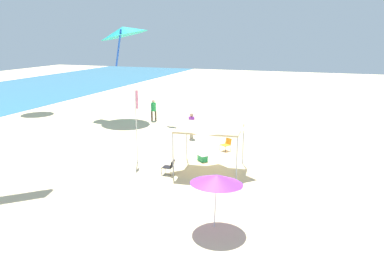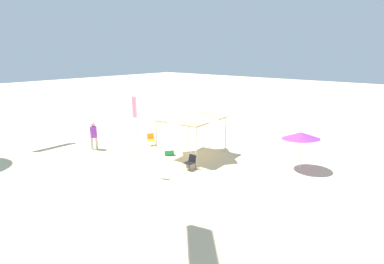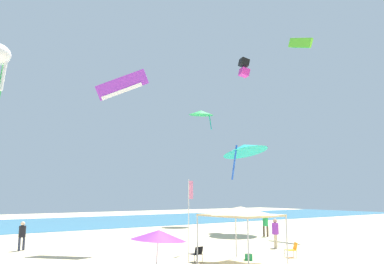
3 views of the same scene
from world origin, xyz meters
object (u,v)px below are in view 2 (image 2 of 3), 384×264
at_px(cooler_box, 169,152).
at_px(person_near_umbrella, 94,134).
at_px(folding_chair_facing_ocean, 151,139).
at_px(canopy_tent, 192,116).
at_px(beach_umbrella, 301,135).
at_px(banner_flag, 137,129).
at_px(folding_chair_near_cooler, 190,161).

bearing_deg(cooler_box, person_near_umbrella, 26.87).
height_order(folding_chair_facing_ocean, person_near_umbrella, person_near_umbrella).
height_order(canopy_tent, person_near_umbrella, canopy_tent).
bearing_deg(beach_umbrella, folding_chair_facing_ocean, 12.13).
bearing_deg(folding_chair_facing_ocean, person_near_umbrella, 176.37).
relative_size(canopy_tent, person_near_umbrella, 2.01).
height_order(beach_umbrella, folding_chair_facing_ocean, beach_umbrella).
bearing_deg(canopy_tent, beach_umbrella, -160.68).
distance_m(folding_chair_facing_ocean, banner_flag, 6.41).
bearing_deg(folding_chair_near_cooler, cooler_box, 158.93).
relative_size(folding_chair_facing_ocean, banner_flag, 0.18).
xyz_separation_m(cooler_box, banner_flag, (-1.34, 3.71, 2.45)).
bearing_deg(folding_chair_facing_ocean, beach_umbrella, -47.76).
bearing_deg(person_near_umbrella, banner_flag, -45.85).
relative_size(folding_chair_near_cooler, person_near_umbrella, 0.43).
distance_m(banner_flag, person_near_umbrella, 6.46).
xyz_separation_m(canopy_tent, person_near_umbrella, (6.05, 3.25, -1.52)).
distance_m(canopy_tent, folding_chair_facing_ocean, 4.43).
xyz_separation_m(beach_umbrella, banner_flag, (6.08, 6.70, 0.65)).
xyz_separation_m(folding_chair_near_cooler, banner_flag, (1.38, 2.68, 2.18)).
relative_size(folding_chair_facing_ocean, folding_chair_near_cooler, 1.00).
height_order(folding_chair_near_cooler, cooler_box, folding_chair_near_cooler).
bearing_deg(canopy_tent, cooler_box, 33.37).
relative_size(canopy_tent, folding_chair_near_cooler, 4.66).
distance_m(canopy_tent, cooler_box, 2.85).
distance_m(beach_umbrella, folding_chair_facing_ocean, 10.39).
relative_size(banner_flag, person_near_umbrella, 2.34).
bearing_deg(banner_flag, folding_chair_facing_ocean, -48.87).
bearing_deg(banner_flag, cooler_box, -70.13).
height_order(canopy_tent, folding_chair_near_cooler, canopy_tent).
bearing_deg(canopy_tent, folding_chair_near_cooler, 128.42).
height_order(beach_umbrella, folding_chair_near_cooler, beach_umbrella).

